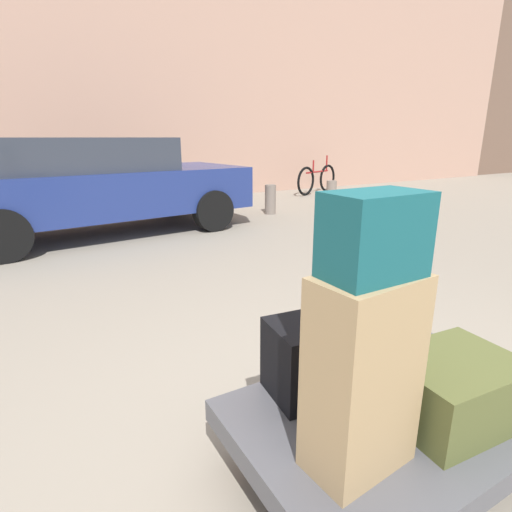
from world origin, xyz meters
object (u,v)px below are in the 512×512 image
(suitcase_olive_front_left, at_px, (452,388))
(bollard_kerb_near, at_px, (270,199))
(bollard_kerb_mid, at_px, (331,194))
(parked_car, at_px, (97,184))
(luggage_cart, at_px, (397,419))
(duffel_bag_black_front_right, at_px, (334,352))
(suitcase_tan_center, at_px, (363,375))
(bicycle_leaning, at_px, (317,179))
(duffel_bag_teal_topmost_pile, at_px, (375,235))

(suitcase_olive_front_left, relative_size, bollard_kerb_near, 0.89)
(suitcase_olive_front_left, bearing_deg, bollard_kerb_mid, 58.12)
(parked_car, distance_m, bollard_kerb_near, 3.16)
(luggage_cart, xyz_separation_m, suitcase_olive_front_left, (0.12, -0.15, 0.20))
(duffel_bag_black_front_right, xyz_separation_m, bollard_kerb_near, (2.99, 5.34, -0.23))
(suitcase_tan_center, bearing_deg, luggage_cart, 15.35)
(duffel_bag_black_front_right, height_order, bollard_kerb_near, duffel_bag_black_front_right)
(parked_car, distance_m, bicycle_leaning, 6.08)
(suitcase_tan_center, xyz_separation_m, parked_car, (0.10, 5.63, 0.08))
(duffel_bag_black_front_right, relative_size, bollard_kerb_near, 1.07)
(duffel_bag_teal_topmost_pile, bearing_deg, bollard_kerb_mid, 49.87)
(suitcase_tan_center, bearing_deg, suitcase_olive_front_left, -6.06)
(bollard_kerb_near, bearing_deg, duffel_bag_black_front_right, -119.25)
(parked_car, relative_size, bollard_kerb_near, 8.03)
(duffel_bag_teal_topmost_pile, distance_m, bollard_kerb_mid, 7.48)
(bollard_kerb_near, bearing_deg, luggage_cart, -116.98)
(luggage_cart, height_order, parked_car, parked_car)
(suitcase_olive_front_left, bearing_deg, parked_car, 98.41)
(suitcase_tan_center, distance_m, bollard_kerb_mid, 7.44)
(luggage_cart, relative_size, bicycle_leaning, 0.82)
(suitcase_tan_center, distance_m, bicycle_leaning, 9.61)
(luggage_cart, distance_m, suitcase_olive_front_left, 0.27)
(bicycle_leaning, bearing_deg, duffel_bag_teal_topmost_pile, -127.40)
(suitcase_olive_front_left, bearing_deg, duffel_bag_black_front_right, 127.61)
(bicycle_leaning, xyz_separation_m, bollard_kerb_mid, (-1.11, -1.89, -0.09))
(suitcase_olive_front_left, distance_m, bicycle_leaning, 9.32)
(bollard_kerb_near, distance_m, bollard_kerb_mid, 1.50)
(bicycle_leaning, distance_m, bollard_kerb_near, 3.23)
(parked_car, bearing_deg, bicycle_leaning, 19.25)
(duffel_bag_black_front_right, height_order, bicycle_leaning, bicycle_leaning)
(parked_car, bearing_deg, duffel_bag_black_front_right, -88.63)
(duffel_bag_teal_topmost_pile, bearing_deg, bicycle_leaning, 51.92)
(suitcase_tan_center, height_order, bicycle_leaning, suitcase_tan_center)
(bicycle_leaning, distance_m, bollard_kerb_mid, 2.20)
(bicycle_leaning, relative_size, bollard_kerb_mid, 3.01)
(parked_car, bearing_deg, bollard_kerb_mid, 1.34)
(parked_car, xyz_separation_m, bollard_kerb_mid, (4.62, 0.11, -0.48))
(suitcase_tan_center, distance_m, duffel_bag_black_front_right, 0.49)
(suitcase_olive_front_left, xyz_separation_m, parked_car, (-0.39, 5.64, 0.29))
(luggage_cart, xyz_separation_m, duffel_bag_black_front_right, (-0.14, 0.26, 0.23))
(bicycle_leaning, bearing_deg, parked_car, -160.75)
(parked_car, height_order, bicycle_leaning, parked_car)
(suitcase_tan_center, distance_m, duffel_bag_teal_topmost_pile, 0.47)
(suitcase_olive_front_left, bearing_deg, suitcase_tan_center, -176.77)
(luggage_cart, distance_m, bollard_kerb_mid, 7.09)
(duffel_bag_black_front_right, bearing_deg, bollard_kerb_mid, 56.37)
(bollard_kerb_mid, bearing_deg, duffel_bag_black_front_right, -130.05)
(suitcase_olive_front_left, xyz_separation_m, bollard_kerb_near, (2.73, 5.75, -0.19))
(duffel_bag_teal_topmost_pile, bearing_deg, suitcase_olive_front_left, -1.93)
(duffel_bag_black_front_right, distance_m, bollard_kerb_near, 6.13)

